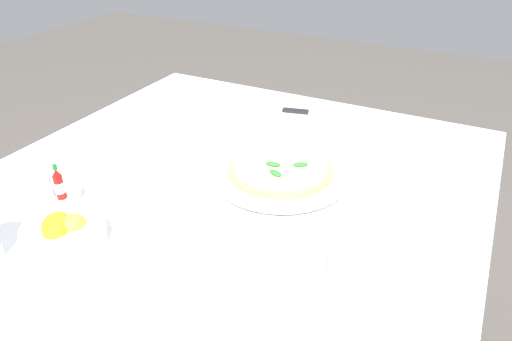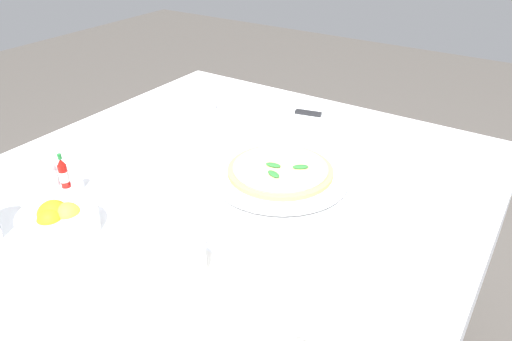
{
  "view_description": "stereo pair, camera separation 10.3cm",
  "coord_description": "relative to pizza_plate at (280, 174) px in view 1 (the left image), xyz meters",
  "views": [
    {
      "loc": [
        -0.48,
        0.82,
        1.32
      ],
      "look_at": [
        -0.05,
        -0.03,
        0.77
      ],
      "focal_mm": 33.52,
      "sensor_mm": 36.0,
      "label": 1
    },
    {
      "loc": [
        -0.57,
        0.77,
        1.32
      ],
      "look_at": [
        -0.05,
        -0.03,
        0.77
      ],
      "focal_mm": 33.52,
      "sensor_mm": 36.0,
      "label": 2
    }
  ],
  "objects": [
    {
      "name": "salt_shaker",
      "position": [
        0.41,
        0.3,
        0.01
      ],
      "size": [
        0.03,
        0.03,
        0.06
      ],
      "color": "white",
      "rests_on": "dining_table"
    },
    {
      "name": "pizza_plate",
      "position": [
        0.0,
        0.0,
        0.0
      ],
      "size": [
        0.32,
        0.32,
        0.02
      ],
      "color": "white",
      "rests_on": "dining_table"
    },
    {
      "name": "dinner_knife",
      "position": [
        0.15,
        -0.31,
        0.01
      ],
      "size": [
        0.19,
        0.06,
        0.01
      ],
      "rotation": [
        0.0,
        0.0,
        0.22
      ],
      "color": "silver",
      "rests_on": "napkin_folded"
    },
    {
      "name": "dining_table",
      "position": [
        0.1,
        0.05,
        -0.15
      ],
      "size": [
        1.11,
        1.11,
        0.75
      ],
      "color": "white",
      "rests_on": "ground_plane"
    },
    {
      "name": "citrus_bowl",
      "position": [
        0.26,
        0.4,
        0.02
      ],
      "size": [
        0.15,
        0.15,
        0.07
      ],
      "color": "white",
      "rests_on": "dining_table"
    },
    {
      "name": "napkin_folded",
      "position": [
        0.15,
        -0.31,
        -0.0
      ],
      "size": [
        0.25,
        0.18,
        0.02
      ],
      "rotation": [
        0.0,
        0.0,
        0.25
      ],
      "color": "white",
      "rests_on": "dining_table"
    },
    {
      "name": "coffee_cup_center_back",
      "position": [
        -0.23,
        0.42,
        0.02
      ],
      "size": [
        0.13,
        0.13,
        0.06
      ],
      "color": "white",
      "rests_on": "dining_table"
    },
    {
      "name": "coffee_cup_far_right",
      "position": [
        -0.03,
        0.36,
        0.02
      ],
      "size": [
        0.13,
        0.13,
        0.07
      ],
      "color": "white",
      "rests_on": "dining_table"
    },
    {
      "name": "menu_card",
      "position": [
        0.4,
        -0.2,
        0.02
      ],
      "size": [
        0.07,
        0.06,
        0.06
      ],
      "rotation": [
        0.0,
        0.0,
        3.89
      ],
      "color": "white",
      "rests_on": "dining_table"
    },
    {
      "name": "hot_sauce_bottle",
      "position": [
        0.39,
        0.29,
        0.02
      ],
      "size": [
        0.02,
        0.02,
        0.08
      ],
      "color": "#B7140F",
      "rests_on": "dining_table"
    },
    {
      "name": "coffee_cup_near_right",
      "position": [
        -0.25,
        0.26,
        0.02
      ],
      "size": [
        0.13,
        0.13,
        0.06
      ],
      "color": "white",
      "rests_on": "dining_table"
    },
    {
      "name": "pizza",
      "position": [
        -0.0,
        0.0,
        0.01
      ],
      "size": [
        0.24,
        0.24,
        0.02
      ],
      "color": "#DBAD60",
      "rests_on": "pizza_plate"
    },
    {
      "name": "pepper_shaker",
      "position": [
        0.36,
        0.28,
        0.01
      ],
      "size": [
        0.03,
        0.03,
        0.06
      ],
      "color": "white",
      "rests_on": "dining_table"
    }
  ]
}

